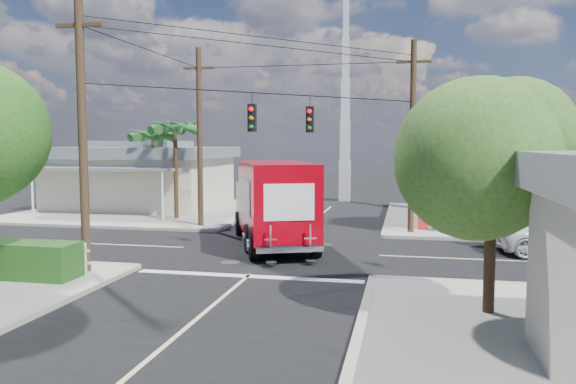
# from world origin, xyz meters

# --- Properties ---
(ground) EXTENTS (120.00, 120.00, 0.00)m
(ground) POSITION_xyz_m (0.00, 0.00, 0.00)
(ground) COLOR black
(ground) RESTS_ON ground
(sidewalk_ne) EXTENTS (14.12, 14.12, 0.14)m
(sidewalk_ne) POSITION_xyz_m (10.88, 10.88, 0.07)
(sidewalk_ne) COLOR #AAA59A
(sidewalk_ne) RESTS_ON ground
(sidewalk_nw) EXTENTS (14.12, 14.12, 0.14)m
(sidewalk_nw) POSITION_xyz_m (-10.88, 10.88, 0.07)
(sidewalk_nw) COLOR #AAA59A
(sidewalk_nw) RESTS_ON ground
(road_markings) EXTENTS (32.00, 32.00, 0.01)m
(road_markings) POSITION_xyz_m (0.00, -1.47, 0.01)
(road_markings) COLOR beige
(road_markings) RESTS_ON ground
(building_ne) EXTENTS (11.80, 10.20, 4.50)m
(building_ne) POSITION_xyz_m (12.50, 11.97, 2.32)
(building_ne) COLOR beige
(building_ne) RESTS_ON sidewalk_ne
(building_nw) EXTENTS (10.80, 10.20, 4.30)m
(building_nw) POSITION_xyz_m (-12.00, 12.46, 2.22)
(building_nw) COLOR beige
(building_nw) RESTS_ON sidewalk_nw
(radio_tower) EXTENTS (0.80, 0.80, 17.00)m
(radio_tower) POSITION_xyz_m (0.50, 20.00, 5.64)
(radio_tower) COLOR silver
(radio_tower) RESTS_ON ground
(tree_ne_front) EXTENTS (4.21, 4.14, 6.66)m
(tree_ne_front) POSITION_xyz_m (7.21, 6.76, 4.77)
(tree_ne_front) COLOR #422D1C
(tree_ne_front) RESTS_ON sidewalk_ne
(tree_ne_back) EXTENTS (3.77, 3.66, 5.82)m
(tree_ne_back) POSITION_xyz_m (9.81, 8.96, 4.19)
(tree_ne_back) COLOR #422D1C
(tree_ne_back) RESTS_ON sidewalk_ne
(tree_se) EXTENTS (3.67, 3.54, 5.62)m
(tree_se) POSITION_xyz_m (7.01, -7.24, 4.04)
(tree_se) COLOR #422D1C
(tree_se) RESTS_ON sidewalk_se
(palm_nw_front) EXTENTS (3.01, 3.08, 5.59)m
(palm_nw_front) POSITION_xyz_m (-7.50, 7.50, 5.04)
(palm_nw_front) COLOR #422D1C
(palm_nw_front) RESTS_ON sidewalk_nw
(palm_nw_back) EXTENTS (3.01, 3.08, 5.19)m
(palm_nw_back) POSITION_xyz_m (-9.50, 9.00, 4.67)
(palm_nw_back) COLOR #422D1C
(palm_nw_back) RESTS_ON sidewalk_nw
(utility_poles) EXTENTS (12.00, 10.68, 9.00)m
(utility_poles) POSITION_xyz_m (-1.58, 1.60, 4.67)
(utility_poles) COLOR #473321
(utility_poles) RESTS_ON ground
(picket_fence) EXTENTS (5.94, 0.06, 1.00)m
(picket_fence) POSITION_xyz_m (-7.80, -5.60, 0.68)
(picket_fence) COLOR silver
(picket_fence) RESTS_ON sidewalk_sw
(vending_boxes) EXTENTS (1.90, 0.50, 1.10)m
(vending_boxes) POSITION_xyz_m (6.50, 6.20, 0.69)
(vending_boxes) COLOR red
(vending_boxes) RESTS_ON sidewalk_ne
(delivery_truck) EXTENTS (5.26, 8.45, 3.53)m
(delivery_truck) POSITION_xyz_m (-0.44, 1.17, 1.79)
(delivery_truck) COLOR black
(delivery_truck) RESTS_ON ground
(parked_car) EXTENTS (5.42, 3.24, 1.41)m
(parked_car) POSITION_xyz_m (10.87, 1.79, 0.71)
(parked_car) COLOR silver
(parked_car) RESTS_ON ground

